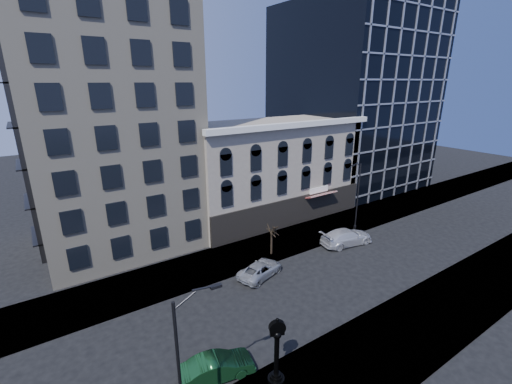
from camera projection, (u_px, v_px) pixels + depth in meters
ground at (263, 307)px, 26.77m from camera, size 160.00×160.00×0.00m
sidewalk_far at (216, 263)px, 33.07m from camera, size 160.00×6.00×0.12m
sidewalk_near at (340, 376)px, 20.42m from camera, size 160.00×6.00×0.12m
cream_tower at (98, 53)px, 32.49m from camera, size 15.90×15.40×42.50m
victorian_row at (269, 170)px, 43.82m from camera, size 22.60×11.19×12.50m
glass_office at (351, 99)px, 55.87m from camera, size 20.00×20.15×28.00m
street_clock at (277, 354)px, 19.36m from camera, size 1.00×1.00×4.40m
street_lamp_near at (190, 330)px, 14.76m from camera, size 2.22×0.45×8.56m
street_lamp_far at (357, 178)px, 38.33m from camera, size 2.12×0.77×8.33m
bare_tree_far at (272, 226)px, 33.80m from camera, size 2.32×2.32×3.98m
car_near_b at (217, 367)px, 20.19m from camera, size 4.62×2.38×1.45m
car_far_a at (260, 270)px, 30.78m from camera, size 5.13×3.47×1.31m
car_far_b at (346, 237)px, 36.76m from camera, size 6.19×3.28×1.71m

